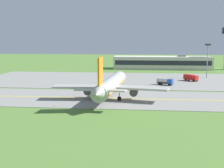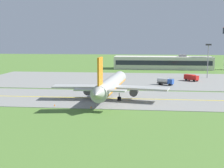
{
  "view_description": "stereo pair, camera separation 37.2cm",
  "coord_description": "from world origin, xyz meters",
  "px_view_note": "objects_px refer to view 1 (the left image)",
  "views": [
    {
      "loc": [
        8.69,
        -88.94,
        17.05
      ],
      "look_at": [
        -1.29,
        1.51,
        4.0
      ],
      "focal_mm": 51.26,
      "sensor_mm": 36.0,
      "label": 1
    },
    {
      "loc": [
        9.06,
        -88.9,
        17.05
      ],
      "look_at": [
        -1.29,
        1.51,
        4.0
      ],
      "focal_mm": 51.26,
      "sensor_mm": 36.0,
      "label": 2
    }
  ],
  "objects_px": {
    "apron_light_mast": "(207,56)",
    "service_truck_fuel": "(165,81)",
    "service_truck_baggage": "(191,77)",
    "airplane_lead": "(111,85)"
  },
  "relations": [
    {
      "from": "airplane_lead",
      "to": "service_truck_fuel",
      "type": "distance_m",
      "value": 33.74
    },
    {
      "from": "airplane_lead",
      "to": "service_truck_fuel",
      "type": "xyz_separation_m",
      "value": [
        16.62,
        29.25,
        -2.6
      ]
    },
    {
      "from": "airplane_lead",
      "to": "service_truck_baggage",
      "type": "bearing_deg",
      "value": 56.66
    },
    {
      "from": "service_truck_baggage",
      "to": "service_truck_fuel",
      "type": "bearing_deg",
      "value": -130.96
    },
    {
      "from": "service_truck_baggage",
      "to": "service_truck_fuel",
      "type": "distance_m",
      "value": 16.56
    },
    {
      "from": "apron_light_mast",
      "to": "airplane_lead",
      "type": "bearing_deg",
      "value": -123.97
    },
    {
      "from": "apron_light_mast",
      "to": "service_truck_fuel",
      "type": "bearing_deg",
      "value": -128.79
    },
    {
      "from": "service_truck_baggage",
      "to": "airplane_lead",
      "type": "bearing_deg",
      "value": -123.34
    },
    {
      "from": "service_truck_baggage",
      "to": "service_truck_fuel",
      "type": "height_order",
      "value": "service_truck_fuel"
    },
    {
      "from": "service_truck_fuel",
      "to": "apron_light_mast",
      "type": "height_order",
      "value": "apron_light_mast"
    }
  ]
}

